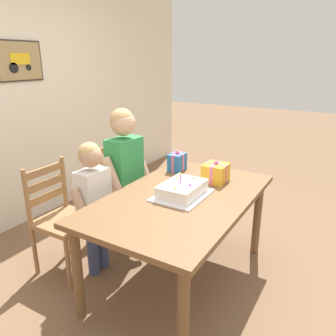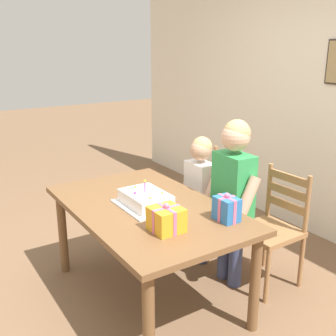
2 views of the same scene
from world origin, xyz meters
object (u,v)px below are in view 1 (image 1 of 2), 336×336
at_px(gift_box_beside_cake, 177,162).
at_px(birthday_cake, 182,190).
at_px(chair_right, 116,190).
at_px(gift_box_red_large, 216,173).
at_px(dining_table, 181,207).
at_px(child_older, 125,167).
at_px(child_younger, 94,196).
at_px(chair_left, 62,218).

bearing_deg(gift_box_beside_cake, birthday_cake, -147.04).
height_order(gift_box_beside_cake, chair_right, gift_box_beside_cake).
distance_m(gift_box_red_large, chair_right, 1.08).
height_order(gift_box_red_large, chair_right, gift_box_red_large).
bearing_deg(dining_table, child_older, 75.46).
bearing_deg(child_younger, child_older, -0.06).
bearing_deg(gift_box_red_large, gift_box_beside_cake, 78.60).
bearing_deg(child_older, gift_box_beside_cake, -46.60).
relative_size(birthday_cake, child_younger, 0.39).
xyz_separation_m(dining_table, gift_box_beside_cake, (0.49, 0.31, 0.17)).
xyz_separation_m(child_older, child_younger, (-0.41, 0.00, -0.13)).
bearing_deg(gift_box_red_large, birthday_cake, 167.58).
distance_m(dining_table, child_younger, 0.70).
distance_m(birthday_cake, child_younger, 0.71).
relative_size(birthday_cake, gift_box_red_large, 2.26).
xyz_separation_m(dining_table, birthday_cake, (0.00, -0.01, 0.14)).
height_order(chair_right, child_younger, child_younger).
bearing_deg(dining_table, gift_box_red_large, -13.33).
distance_m(dining_table, birthday_cake, 0.14).
distance_m(chair_left, child_younger, 0.36).
height_order(dining_table, gift_box_red_large, gift_box_red_large).
height_order(gift_box_red_large, chair_left, gift_box_red_large).
bearing_deg(child_younger, birthday_cake, -70.20).
distance_m(gift_box_red_large, child_older, 0.79).
distance_m(gift_box_red_large, gift_box_beside_cake, 0.42).
xyz_separation_m(dining_table, chair_right, (0.35, 0.92, -0.18)).
height_order(birthday_cake, child_younger, child_younger).
relative_size(birthday_cake, gift_box_beside_cake, 2.28).
height_order(birthday_cake, gift_box_red_large, birthday_cake).
bearing_deg(chair_left, child_older, -27.19).
bearing_deg(dining_table, chair_right, 69.36).
bearing_deg(gift_box_beside_cake, chair_right, 103.55).
relative_size(dining_table, child_older, 1.19).
relative_size(chair_left, child_older, 0.70).
xyz_separation_m(birthday_cake, gift_box_red_large, (0.41, -0.09, 0.03)).
xyz_separation_m(birthday_cake, chair_right, (0.35, 0.93, -0.32)).
xyz_separation_m(birthday_cake, gift_box_beside_cake, (0.49, 0.32, 0.03)).
relative_size(birthday_cake, chair_left, 0.48).
relative_size(dining_table, chair_left, 1.70).
xyz_separation_m(gift_box_red_large, child_younger, (-0.65, 0.75, -0.14)).
height_order(child_older, child_younger, child_older).
height_order(birthday_cake, gift_box_beside_cake, same).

